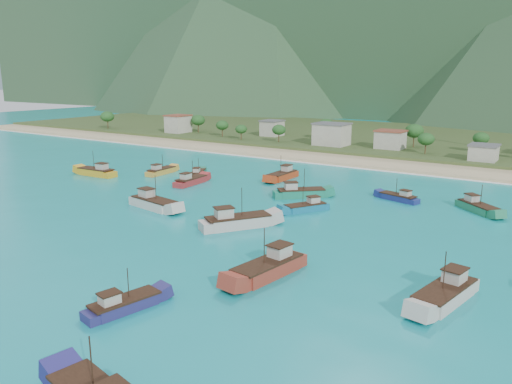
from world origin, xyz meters
The scene contains 20 objects.
ground centered at (0.00, 0.00, 0.00)m, with size 600.00×600.00×0.00m, color #0D9395.
beach centered at (0.00, 79.00, 0.00)m, with size 400.00×18.00×1.20m, color beige.
land centered at (0.00, 140.00, 0.00)m, with size 400.00×110.00×2.40m, color #385123.
surf_line centered at (0.00, 69.50, 0.00)m, with size 400.00×2.50×0.08m, color white.
village centered at (9.83, 102.02, 4.73)m, with size 217.14×25.94×7.33m.
vegetation centered at (-3.25, 103.38, 5.22)m, with size 280.42×26.11×8.29m.
boat_1 centered at (-55.42, 21.22, 0.86)m, with size 11.76×3.96×6.86m.
boat_2 centered at (9.73, -28.09, 0.57)m, with size 4.55×9.34×5.31m.
boat_3 centered at (0.50, 29.88, 0.82)m, with size 10.55×10.06×6.65m.
boat_5 centered at (-19.33, 5.73, 0.90)m, with size 12.49×5.48×7.13m.
boat_7 centered at (34.70, 38.64, 0.68)m, with size 9.35×8.90×5.89m.
boat_8 centered at (-27.82, 26.79, 0.71)m, with size 3.70×10.43×6.06m.
boat_10 centered at (17.88, -10.52, 0.91)m, with size 5.25×12.55×7.19m.
boat_14 centered at (19.29, 38.59, 0.53)m, with size 8.99×4.84×5.09m.
boat_15 centered at (39.20, -5.82, 0.85)m, with size 5.55×11.99×6.83m.
boat_16 centered at (6.86, 20.60, 0.59)m, with size 6.92×9.33×5.43m.
boat_17 centered at (2.01, 4.32, 0.96)m, with size 10.07×12.52×7.43m.
boat_20 centered at (-32.96, 35.60, 0.52)m, with size 6.00×8.69×5.00m.
boat_23 centered at (-12.42, 44.28, 0.81)m, with size 3.30×11.16×6.59m.
boat_25 centered at (-42.92, 32.18, 0.64)m, with size 3.57×9.83×5.70m.
Camera 1 is at (50.49, -62.74, 25.77)m, focal length 35.00 mm.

